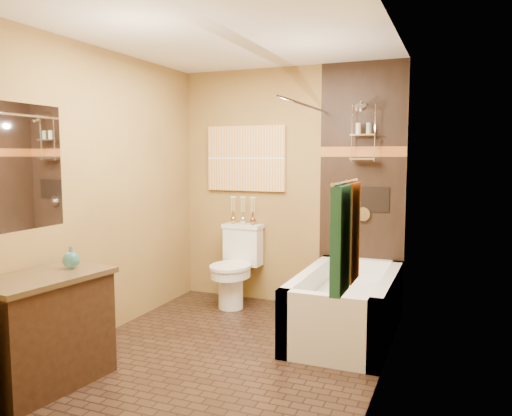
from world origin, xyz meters
The scene contains 23 objects.
floor centered at (0.00, 0.00, 0.00)m, with size 3.00×3.00×0.00m, color black.
wall_left centered at (-1.20, 0.00, 1.25)m, with size 0.02×3.00×2.50m, color olive.
wall_right centered at (1.20, 0.00, 1.25)m, with size 0.02×3.00×2.50m, color olive.
wall_back centered at (0.00, 1.50, 1.25)m, with size 2.40×0.02×2.50m, color olive.
wall_front centered at (0.00, -1.50, 1.25)m, with size 2.40×0.02×2.50m, color olive.
ceiling centered at (0.00, 0.00, 2.50)m, with size 3.00×3.00×0.00m, color silver.
alcove_tile_back centered at (0.78, 1.49, 1.25)m, with size 0.85×0.01×2.50m, color black.
alcove_tile_right centered at (1.19, 0.75, 1.25)m, with size 0.01×1.50×2.50m, color black.
mosaic_band_back centered at (0.78, 1.48, 1.62)m, with size 0.85×0.01×0.10m, color #9A4A1C.
mosaic_band_right centered at (1.18, 0.75, 1.62)m, with size 0.01×1.50×0.10m, color #9A4A1C.
alcove_niche centered at (0.80, 1.48, 1.15)m, with size 0.50×0.01×0.25m, color black.
shower_fixtures centered at (0.80, 1.38, 1.67)m, with size 0.24×0.33×1.16m.
curtain_rod centered at (0.40, 0.75, 2.02)m, with size 0.03×0.03×1.55m, color silver.
towel_bar centered at (1.15, -1.05, 1.45)m, with size 0.02×0.02×0.55m, color silver.
towel_teal centered at (1.16, -1.18, 1.18)m, with size 0.05×0.22×0.52m, color #216E67.
towel_rust centered at (1.16, -0.92, 1.18)m, with size 0.05×0.22×0.52m, color brown.
sunset_painting centered at (-0.48, 1.48, 1.55)m, with size 0.90×0.04×0.70m, color orange.
vanity_mirror centered at (-1.19, -1.00, 1.50)m, with size 0.01×1.00×0.90m, color white.
bathtub centered at (0.80, 0.75, 0.22)m, with size 0.80×1.50×0.55m.
toilet centered at (-0.48, 1.20, 0.43)m, with size 0.43×0.63×0.84m.
vanity centered at (-0.92, -1.00, 0.39)m, with size 0.65×0.94×0.78m.
teal_bottle centered at (-0.87, -0.77, 0.85)m, with size 0.12×0.12×0.19m, color teal, non-canonical shape.
bud_vases centered at (-0.48, 1.39, 1.00)m, with size 0.29×0.06×0.29m.
Camera 1 is at (1.68, -3.51, 1.58)m, focal length 35.00 mm.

